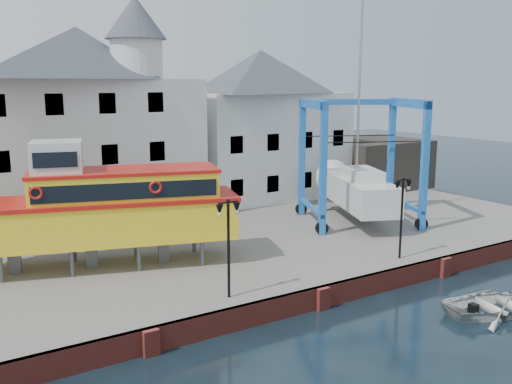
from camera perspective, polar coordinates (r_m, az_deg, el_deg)
ground at (r=25.80m, az=6.57°, el=-11.54°), size 140.00×140.00×0.00m
hardstanding at (r=34.39m, az=-4.99°, el=-4.82°), size 44.00×22.00×1.00m
quay_wall at (r=25.69m, az=6.45°, el=-10.44°), size 44.00×0.47×1.00m
building_white_main at (r=38.32m, az=-16.88°, el=6.78°), size 14.00×8.30×14.00m
building_white_right at (r=44.65m, az=0.46°, el=6.83°), size 12.00×8.00×11.20m
shed_dark at (r=49.66m, az=11.49°, el=2.86°), size 8.00×7.00×4.00m
lamp_post_left at (r=23.27m, az=-2.79°, el=-3.15°), size 1.12×0.32×4.20m
lamp_post_right at (r=29.38m, az=14.44°, el=-0.50°), size 1.12×0.32×4.20m
tour_boat at (r=28.28m, az=-16.28°, el=-1.60°), size 14.51×7.36×6.16m
travel_lift at (r=37.45m, az=9.81°, el=1.06°), size 8.55×10.11×14.98m
motorboat_b at (r=27.33m, az=22.89°, el=-11.05°), size 5.45×4.51×0.98m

